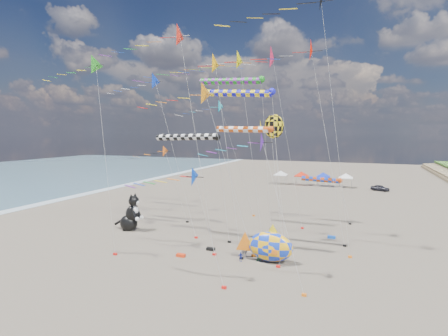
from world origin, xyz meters
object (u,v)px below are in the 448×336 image
cat_inflatable (130,212)px  child_green (259,256)px  person_adult (245,248)px  fish_inflatable (270,246)px  parked_car (380,188)px  child_blue (241,257)px

cat_inflatable → child_green: size_ratio=4.17×
person_adult → child_green: (1.72, -0.74, -0.30)m
fish_inflatable → parked_car: (11.95, 49.30, -0.93)m
cat_inflatable → fish_inflatable: size_ratio=0.83×
person_adult → child_green: person_adult is taller
person_adult → parked_car: size_ratio=0.46×
cat_inflatable → person_adult: size_ratio=2.76×
cat_inflatable → person_adult: bearing=-11.7°
cat_inflatable → parked_car: size_ratio=1.28×
fish_inflatable → child_blue: bearing=-162.4°
fish_inflatable → cat_inflatable: bearing=167.3°
fish_inflatable → child_green: size_ratio=5.04×
child_blue → child_green: bearing=-9.9°
child_blue → cat_inflatable: bearing=133.1°
cat_inflatable → child_green: 19.09m
fish_inflatable → child_green: (-1.02, -0.25, -1.00)m
cat_inflatable → fish_inflatable: cat_inflatable is taller
child_green → parked_car: 51.23m
parked_car → person_adult: bearing=-173.1°
child_green → parked_car: bearing=78.6°
fish_inflatable → child_green: 1.45m
child_green → child_blue: 1.79m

